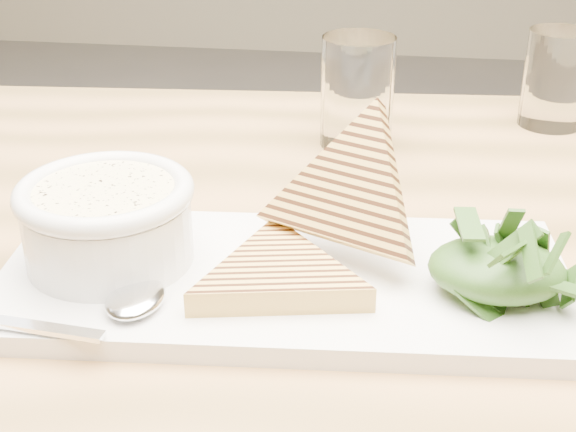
# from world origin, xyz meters

# --- Properties ---
(table_top) EXTENTS (1.20, 0.85, 0.04)m
(table_top) POSITION_xyz_m (0.10, -0.24, 0.72)
(table_top) COLOR #AF7E49
(table_top) RESTS_ON ground
(platter) EXTENTS (0.42, 0.21, 0.02)m
(platter) POSITION_xyz_m (0.09, -0.32, 0.75)
(platter) COLOR white
(platter) RESTS_ON table_top
(soup_bowl) EXTENTS (0.12, 0.12, 0.05)m
(soup_bowl) POSITION_xyz_m (-0.04, -0.32, 0.78)
(soup_bowl) COLOR white
(soup_bowl) RESTS_ON platter
(soup) EXTENTS (0.10, 0.10, 0.01)m
(soup) POSITION_xyz_m (-0.04, -0.32, 0.81)
(soup) COLOR #FAE8AA
(soup) RESTS_ON soup_bowl
(bowl_rim) EXTENTS (0.13, 0.13, 0.01)m
(bowl_rim) POSITION_xyz_m (-0.04, -0.32, 0.81)
(bowl_rim) COLOR white
(bowl_rim) RESTS_ON soup_bowl
(sandwich_flat) EXTENTS (0.17, 0.17, 0.02)m
(sandwich_flat) POSITION_xyz_m (0.08, -0.34, 0.77)
(sandwich_flat) COLOR gold
(sandwich_flat) RESTS_ON platter
(sandwich_lean) EXTENTS (0.19, 0.20, 0.16)m
(sandwich_lean) POSITION_xyz_m (0.13, -0.28, 0.80)
(sandwich_lean) COLOR gold
(sandwich_lean) RESTS_ON sandwich_flat
(salad_base) EXTENTS (0.09, 0.07, 0.04)m
(salad_base) POSITION_xyz_m (0.23, -0.33, 0.77)
(salad_base) COLOR black
(salad_base) RESTS_ON platter
(arugula_pile) EXTENTS (0.11, 0.10, 0.05)m
(arugula_pile) POSITION_xyz_m (0.23, -0.33, 0.78)
(arugula_pile) COLOR #427028
(arugula_pile) RESTS_ON platter
(spoon_bowl) EXTENTS (0.04, 0.05, 0.01)m
(spoon_bowl) POSITION_xyz_m (-0.01, -0.38, 0.76)
(spoon_bowl) COLOR silver
(spoon_bowl) RESTS_ON platter
(spoon_handle) EXTENTS (0.13, 0.02, 0.00)m
(spoon_handle) POSITION_xyz_m (-0.08, -0.41, 0.76)
(spoon_handle) COLOR silver
(spoon_handle) RESTS_ON platter
(glass_near) EXTENTS (0.07, 0.07, 0.11)m
(glass_near) POSITION_xyz_m (0.12, -0.03, 0.80)
(glass_near) COLOR white
(glass_near) RESTS_ON table_top
(glass_far) EXTENTS (0.07, 0.07, 0.10)m
(glass_far) POSITION_xyz_m (0.32, 0.06, 0.79)
(glass_far) COLOR white
(glass_far) RESTS_ON table_top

